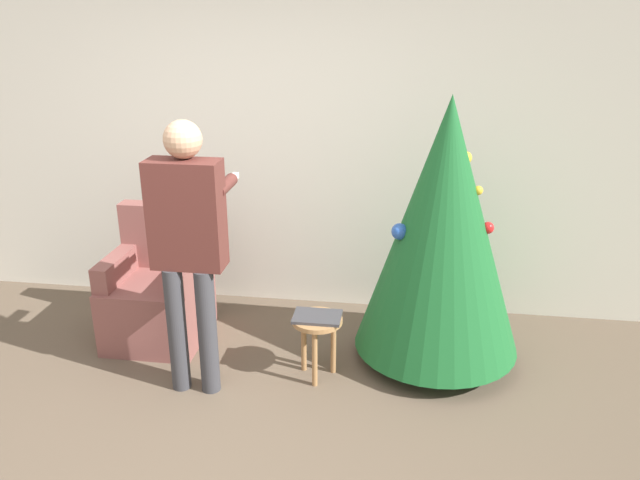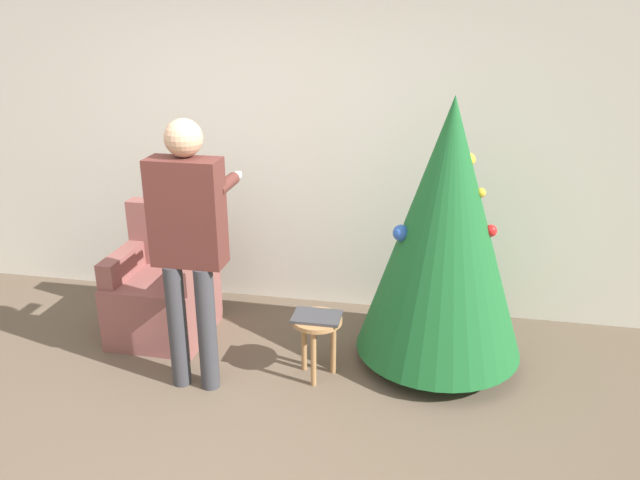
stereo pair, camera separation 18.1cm
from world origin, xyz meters
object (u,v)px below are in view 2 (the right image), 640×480
at_px(christmas_tree, 445,230).
at_px(person_standing, 188,233).
at_px(side_stool, 317,330).
at_px(armchair, 165,290).

bearing_deg(christmas_tree, person_standing, -160.61).
xyz_separation_m(person_standing, side_stool, (0.75, 0.20, -0.69)).
xyz_separation_m(armchair, side_stool, (1.23, -0.38, 0.00)).
relative_size(person_standing, side_stool, 3.99).
height_order(christmas_tree, side_stool, christmas_tree).
distance_m(christmas_tree, side_stool, 1.05).
relative_size(armchair, side_stool, 2.23).
xyz_separation_m(armchair, person_standing, (0.48, -0.58, 0.69)).
bearing_deg(side_stool, armchair, 162.78).
bearing_deg(side_stool, christmas_tree, 23.80).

